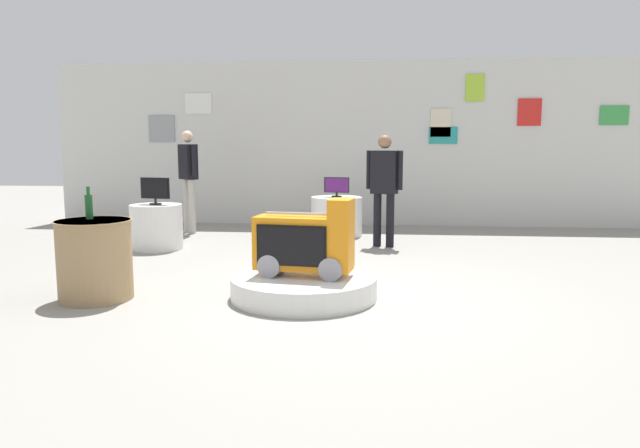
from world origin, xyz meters
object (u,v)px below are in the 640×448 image
object	(u,v)px
main_display_pedestal	(304,287)
side_table_round	(95,259)
tv_on_left_rear	(155,190)
novelty_firetruck_tv	(305,245)
display_pedestal_center_rear	(337,216)
shopper_browsing_near_truck	(384,182)
shopper_browsing_rear	(188,173)
tv_on_center_rear	(337,186)
display_pedestal_left_rear	(157,227)
bottle_on_side_table	(89,206)

from	to	relation	value
main_display_pedestal	side_table_round	xyz separation A→B (m)	(-2.05, -0.25, 0.29)
main_display_pedestal	tv_on_left_rear	distance (m)	3.66
novelty_firetruck_tv	tv_on_left_rear	world-z (taller)	tv_on_left_rear
main_display_pedestal	display_pedestal_center_rear	bearing A→B (deg)	89.27
display_pedestal_center_rear	shopper_browsing_near_truck	xyz separation A→B (m)	(0.78, -0.99, 0.65)
shopper_browsing_rear	novelty_firetruck_tv	bearing A→B (deg)	-58.63
side_table_round	tv_on_center_rear	bearing A→B (deg)	63.99
display_pedestal_left_rear	display_pedestal_center_rear	size ratio (longest dim) A/B	0.88
novelty_firetruck_tv	display_pedestal_left_rear	xyz separation A→B (m)	(-2.52, 2.57, -0.21)
main_display_pedestal	side_table_round	distance (m)	2.09
bottle_on_side_table	shopper_browsing_near_truck	world-z (taller)	shopper_browsing_near_truck
novelty_firetruck_tv	tv_on_center_rear	size ratio (longest dim) A/B	2.36
display_pedestal_center_rear	bottle_on_side_table	world-z (taller)	bottle_on_side_table
main_display_pedestal	tv_on_left_rear	size ratio (longest dim) A/B	3.21
display_pedestal_center_rear	shopper_browsing_near_truck	bearing A→B (deg)	-51.87
side_table_round	shopper_browsing_near_truck	bearing A→B (deg)	49.08
bottle_on_side_table	novelty_firetruck_tv	bearing A→B (deg)	4.02
bottle_on_side_table	shopper_browsing_rear	xyz separation A→B (m)	(-0.40, 4.32, 0.12)
display_pedestal_center_rear	tv_on_center_rear	world-z (taller)	tv_on_center_rear
tv_on_left_rear	shopper_browsing_rear	world-z (taller)	shopper_browsing_rear
main_display_pedestal	tv_on_center_rear	size ratio (longest dim) A/B	3.43
tv_on_center_rear	side_table_round	world-z (taller)	tv_on_center_rear
tv_on_left_rear	display_pedestal_center_rear	xyz separation A→B (m)	(2.56, 1.51, -0.55)
display_pedestal_center_rear	bottle_on_side_table	xyz separation A→B (m)	(-2.18, -4.22, 0.59)
novelty_firetruck_tv	shopper_browsing_near_truck	size ratio (longest dim) A/B	0.60
novelty_firetruck_tv	side_table_round	xyz separation A→B (m)	(-2.07, -0.24, -0.13)
tv_on_left_rear	shopper_browsing_rear	bearing A→B (deg)	90.71
novelty_firetruck_tv	shopper_browsing_rear	distance (m)	4.91
main_display_pedestal	shopper_browsing_rear	bearing A→B (deg)	121.25
main_display_pedestal	tv_on_center_rear	xyz separation A→B (m)	(0.05, 4.06, 0.73)
tv_on_center_rear	bottle_on_side_table	size ratio (longest dim) A/B	1.32
tv_on_left_rear	tv_on_center_rear	world-z (taller)	tv_on_left_rear
bottle_on_side_table	shopper_browsing_rear	world-z (taller)	shopper_browsing_rear
novelty_firetruck_tv	shopper_browsing_rear	size ratio (longest dim) A/B	0.57
tv_on_center_rear	shopper_browsing_rear	distance (m)	2.59
tv_on_left_rear	shopper_browsing_near_truck	bearing A→B (deg)	8.78
tv_on_left_rear	bottle_on_side_table	bearing A→B (deg)	-82.13
shopper_browsing_near_truck	novelty_firetruck_tv	bearing A→B (deg)	-104.77
main_display_pedestal	display_pedestal_left_rear	distance (m)	3.59
shopper_browsing_near_truck	shopper_browsing_rear	size ratio (longest dim) A/B	0.95
display_pedestal_left_rear	bottle_on_side_table	distance (m)	2.81
tv_on_center_rear	main_display_pedestal	bearing A→B (deg)	-90.74
main_display_pedestal	display_pedestal_center_rear	xyz separation A→B (m)	(0.05, 4.06, 0.22)
display_pedestal_left_rear	bottle_on_side_table	bearing A→B (deg)	-82.13
shopper_browsing_rear	tv_on_left_rear	bearing A→B (deg)	-89.29
display_pedestal_left_rear	bottle_on_side_table	xyz separation A→B (m)	(0.38, -2.72, 0.59)
display_pedestal_center_rear	side_table_round	distance (m)	4.80
display_pedestal_left_rear	shopper_browsing_rear	xyz separation A→B (m)	(-0.02, 1.60, 0.71)
tv_on_left_rear	shopper_browsing_near_truck	size ratio (longest dim) A/B	0.27
shopper_browsing_rear	main_display_pedestal	bearing A→B (deg)	-58.75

